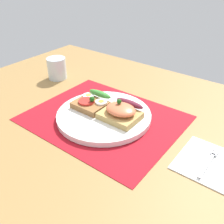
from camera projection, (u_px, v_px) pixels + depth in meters
ground_plane at (104, 123)px, 76.60cm from camera, size 120.00×90.00×3.20cm
placemat at (104, 118)px, 75.67cm from camera, size 43.45×35.06×0.30cm
plate at (104, 115)px, 75.18cm from camera, size 27.78×27.78×1.56cm
sandwich_egg_tomato at (92, 102)px, 77.55cm from camera, size 9.56×9.40×4.00cm
sandwich_salmon at (121, 112)px, 71.73cm from camera, size 10.74×10.25×5.61cm
napkin at (208, 161)px, 59.62cm from camera, size 13.21×14.74×0.60cm
fork at (210, 160)px, 59.47cm from camera, size 1.62×13.14×0.32cm
drinking_glass at (57, 68)px, 98.14cm from camera, size 7.15×7.15×8.15cm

